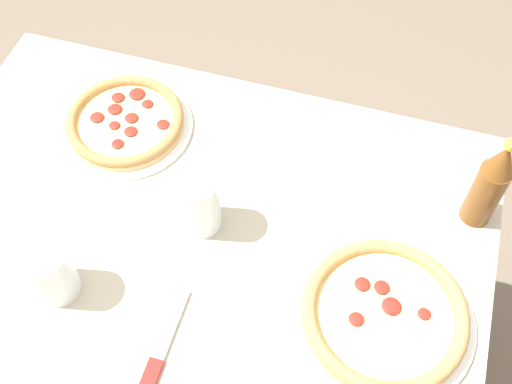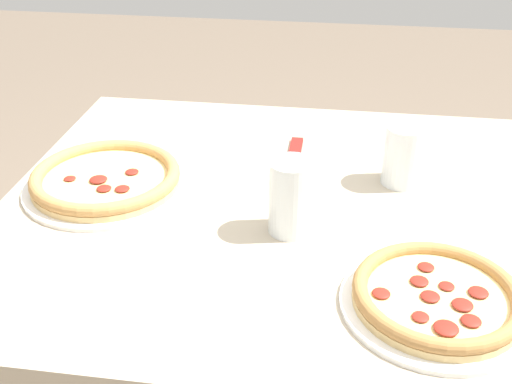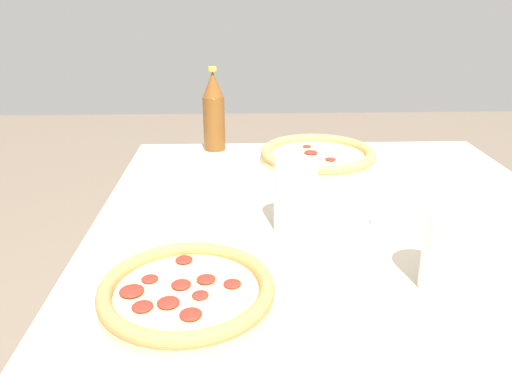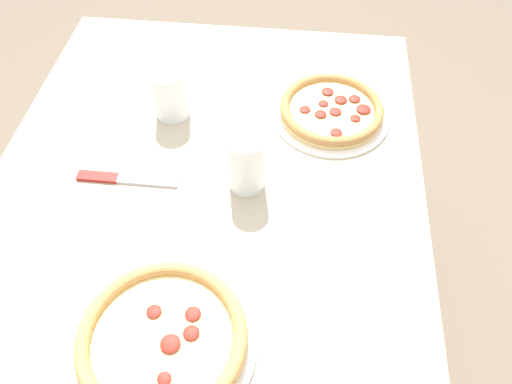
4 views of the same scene
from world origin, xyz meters
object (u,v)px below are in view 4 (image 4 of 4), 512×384
(pizza_veggie, at_px, (331,111))
(pizza_salami, at_px, (163,340))
(knife, at_px, (123,179))
(glass_orange_juice, at_px, (246,166))
(glass_iced_tea, at_px, (170,96))

(pizza_veggie, relative_size, pizza_salami, 0.88)
(knife, bearing_deg, glass_orange_juice, -85.96)
(glass_orange_juice, bearing_deg, pizza_veggie, -37.11)
(pizza_salami, xyz_separation_m, glass_orange_juice, (0.36, -0.10, 0.04))
(glass_iced_tea, xyz_separation_m, glass_orange_juice, (-0.20, -0.20, 0.00))
(glass_iced_tea, bearing_deg, pizza_salami, -169.31)
(pizza_veggie, bearing_deg, glass_orange_juice, 142.89)
(pizza_veggie, bearing_deg, pizza_salami, 155.57)
(glass_orange_juice, xyz_separation_m, knife, (-0.02, 0.26, -0.05))
(pizza_salami, height_order, knife, pizza_salami)
(pizza_veggie, xyz_separation_m, knife, (-0.25, 0.43, -0.01))
(pizza_veggie, height_order, knife, pizza_veggie)
(pizza_veggie, height_order, glass_orange_juice, glass_orange_juice)
(pizza_veggie, relative_size, glass_orange_juice, 2.10)
(glass_iced_tea, xyz_separation_m, knife, (-0.22, 0.06, -0.05))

